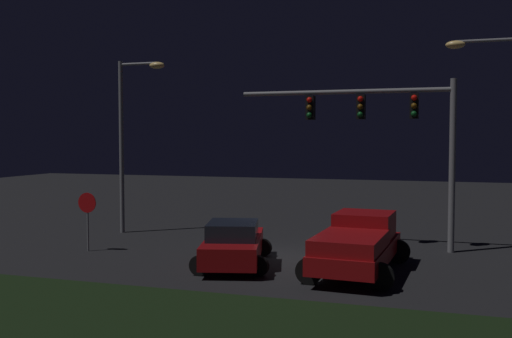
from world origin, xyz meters
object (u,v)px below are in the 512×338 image
at_px(traffic_signal_gantry, 386,122).
at_px(car_sedan, 233,244).
at_px(pickup_truck, 358,241).
at_px(street_lamp_right, 509,116).
at_px(stop_sign, 87,210).
at_px(street_lamp_left, 130,125).

bearing_deg(traffic_signal_gantry, car_sedan, -134.94).
distance_m(pickup_truck, street_lamp_right, 7.59).
bearing_deg(stop_sign, car_sedan, -6.55).
bearing_deg(pickup_truck, street_lamp_right, -45.09).
height_order(car_sedan, stop_sign, stop_sign).
bearing_deg(traffic_signal_gantry, stop_sign, -160.02).
bearing_deg(stop_sign, traffic_signal_gantry, 19.98).
xyz_separation_m(car_sedan, stop_sign, (-6.12, 0.70, 0.82)).
xyz_separation_m(traffic_signal_gantry, street_lamp_left, (-11.28, 0.36, -0.02)).
height_order(pickup_truck, car_sedan, pickup_truck).
bearing_deg(traffic_signal_gantry, pickup_truck, -96.26).
bearing_deg(street_lamp_right, pickup_truck, -138.85).
bearing_deg(street_lamp_left, street_lamp_right, -1.35).
xyz_separation_m(car_sedan, street_lamp_right, (8.94, 4.59, 4.33)).
bearing_deg(stop_sign, street_lamp_left, 97.69).
distance_m(traffic_signal_gantry, street_lamp_left, 11.29).
relative_size(traffic_signal_gantry, stop_sign, 3.73).
height_order(traffic_signal_gantry, street_lamp_right, street_lamp_right).
relative_size(street_lamp_left, stop_sign, 3.47).
xyz_separation_m(traffic_signal_gantry, street_lamp_right, (4.36, -0.01, 0.17)).
distance_m(car_sedan, stop_sign, 6.22).
bearing_deg(stop_sign, street_lamp_right, 14.46).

